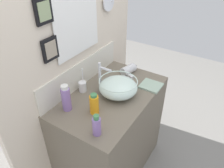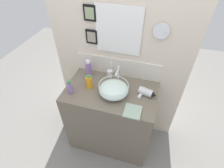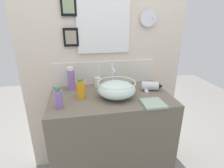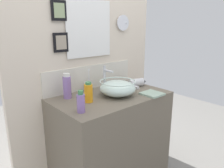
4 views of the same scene
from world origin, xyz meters
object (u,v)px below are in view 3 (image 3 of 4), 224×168
at_px(toothbrush_cup, 98,82).
at_px(lotion_bottle, 81,89).
at_px(shampoo_bottle, 58,99).
at_px(glass_bowl_sink, 116,89).
at_px(faucet, 113,75).
at_px(hand_towel, 153,103).
at_px(soap_dispenser, 71,79).
at_px(hair_drier, 151,86).

xyz_separation_m(toothbrush_cup, lotion_bottle, (-0.16, -0.24, 0.03)).
bearing_deg(shampoo_bottle, lotion_bottle, 40.39).
bearing_deg(toothbrush_cup, lotion_bottle, -124.13).
bearing_deg(glass_bowl_sink, faucet, 90.00).
relative_size(lotion_bottle, hand_towel, 0.95).
relative_size(toothbrush_cup, soap_dispenser, 0.99).
distance_m(hair_drier, shampoo_bottle, 0.81).
height_order(soap_dispenser, hand_towel, soap_dispenser).
bearing_deg(faucet, shampoo_bottle, -148.72).
height_order(glass_bowl_sink, toothbrush_cup, toothbrush_cup).
bearing_deg(glass_bowl_sink, toothbrush_cup, 114.53).
xyz_separation_m(glass_bowl_sink, soap_dispenser, (-0.37, 0.22, 0.03)).
height_order(glass_bowl_sink, soap_dispenser, soap_dispenser).
distance_m(faucet, lotion_bottle, 0.32).
height_order(toothbrush_cup, soap_dispenser, soap_dispenser).
bearing_deg(faucet, glass_bowl_sink, -90.00).
relative_size(glass_bowl_sink, faucet, 1.32).
bearing_deg(shampoo_bottle, toothbrush_cup, 49.31).
bearing_deg(faucet, toothbrush_cup, 139.39).
height_order(hair_drier, soap_dispenser, soap_dispenser).
relative_size(faucet, lotion_bottle, 1.45).
bearing_deg(toothbrush_cup, faucet, -40.61).
xyz_separation_m(faucet, hair_drier, (0.34, -0.09, -0.10)).
distance_m(hair_drier, hand_towel, 0.28).
height_order(faucet, soap_dispenser, faucet).
height_order(faucet, lotion_bottle, faucet).
distance_m(glass_bowl_sink, toothbrush_cup, 0.30).
distance_m(toothbrush_cup, shampoo_bottle, 0.50).
bearing_deg(hand_towel, faucet, 124.86).
bearing_deg(lotion_bottle, hand_towel, -22.20).
bearing_deg(soap_dispenser, faucet, -9.10).
distance_m(hair_drier, soap_dispenser, 0.72).
relative_size(glass_bowl_sink, soap_dispenser, 1.46).
relative_size(shampoo_bottle, hand_towel, 0.92).
bearing_deg(faucet, soap_dispenser, 170.90).
xyz_separation_m(soap_dispenser, hand_towel, (0.61, -0.41, -0.09)).
height_order(faucet, toothbrush_cup, faucet).
height_order(shampoo_bottle, soap_dispenser, soap_dispenser).
bearing_deg(glass_bowl_sink, hair_drier, 13.08).
bearing_deg(shampoo_bottle, hand_towel, -6.42).
xyz_separation_m(faucet, shampoo_bottle, (-0.45, -0.27, -0.07)).
distance_m(faucet, hand_towel, 0.45).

